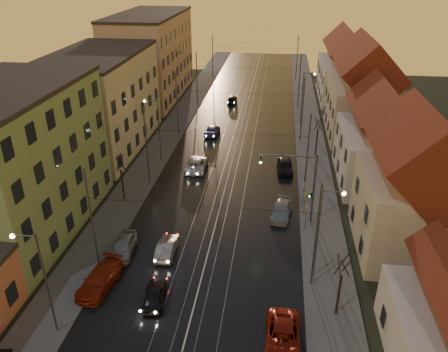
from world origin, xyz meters
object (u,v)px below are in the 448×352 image
at_px(parked_right_2, 285,166).
at_px(driving_car_2, 196,164).
at_px(street_lamp_1, 323,225).
at_px(street_lamp_3, 305,93).
at_px(traffic_light_mast, 304,180).
at_px(driving_car_1, 167,247).
at_px(driving_car_0, 154,295).
at_px(parked_right_0, 283,338).
at_px(street_lamp_0, 40,274).
at_px(driving_car_4, 232,99).
at_px(parked_left_2, 99,280).
at_px(parked_left_3, 123,246).
at_px(street_lamp_2, 156,124).
at_px(parked_right_1, 282,211).
at_px(driving_car_3, 212,130).

bearing_deg(parked_right_2, driving_car_2, -179.02).
xyz_separation_m(street_lamp_1, street_lamp_3, (0.00, 36.00, 0.00)).
relative_size(traffic_light_mast, driving_car_1, 1.81).
distance_m(driving_car_0, driving_car_1, 5.85).
bearing_deg(parked_right_0, driving_car_2, 112.86).
height_order(street_lamp_0, street_lamp_3, same).
relative_size(street_lamp_3, driving_car_4, 2.06).
xyz_separation_m(street_lamp_1, parked_right_2, (-2.59, 19.02, -4.13)).
distance_m(parked_left_2, parked_left_3, 4.44).
bearing_deg(driving_car_4, street_lamp_3, 140.11).
height_order(street_lamp_2, driving_car_0, street_lamp_2).
distance_m(street_lamp_1, parked_right_0, 8.82).
relative_size(driving_car_4, parked_left_2, 0.79).
distance_m(parked_left_3, parked_right_1, 15.48).
relative_size(traffic_light_mast, parked_right_2, 1.62).
distance_m(traffic_light_mast, parked_left_3, 17.11).
xyz_separation_m(parked_left_2, parked_right_1, (13.83, 12.13, -0.09)).
relative_size(street_lamp_1, driving_car_3, 1.77).
bearing_deg(driving_car_4, parked_right_0, 98.30).
distance_m(parked_right_0, parked_right_2, 26.32).
xyz_separation_m(traffic_light_mast, parked_left_2, (-15.59, -11.30, -3.88)).
distance_m(driving_car_4, parked_left_2, 48.88).
relative_size(driving_car_0, parked_right_1, 0.84).
distance_m(driving_car_3, driving_car_4, 15.58).
bearing_deg(driving_car_3, parked_right_0, 107.07).
xyz_separation_m(driving_car_2, driving_car_3, (0.15, 11.57, -0.05)).
xyz_separation_m(traffic_light_mast, driving_car_3, (-11.85, 21.79, -3.94)).
distance_m(traffic_light_mast, driving_car_0, 16.98).
relative_size(street_lamp_0, driving_car_4, 2.06).
bearing_deg(street_lamp_3, street_lamp_1, -90.00).
height_order(street_lamp_2, driving_car_2, street_lamp_2).
bearing_deg(parked_right_1, driving_car_3, 123.50).
height_order(traffic_light_mast, parked_right_2, traffic_light_mast).
distance_m(driving_car_4, parked_right_1, 37.56).
height_order(traffic_light_mast, driving_car_0, traffic_light_mast).
height_order(traffic_light_mast, driving_car_4, traffic_light_mast).
bearing_deg(driving_car_1, parked_left_3, 4.42).
xyz_separation_m(traffic_light_mast, driving_car_4, (-10.66, 37.32, -3.94)).
bearing_deg(parked_right_0, parked_left_3, 148.92).
bearing_deg(parked_left_3, parked_right_2, 48.17).
height_order(driving_car_3, parked_right_1, driving_car_3).
bearing_deg(street_lamp_1, traffic_light_mast, 97.91).
height_order(parked_left_2, parked_right_0, parked_left_2).
xyz_separation_m(traffic_light_mast, parked_right_1, (-1.77, 0.83, -3.97)).
relative_size(street_lamp_2, parked_left_3, 1.86).
xyz_separation_m(street_lamp_0, parked_right_0, (15.54, 0.70, -4.18)).
bearing_deg(driving_car_4, driving_car_1, 87.44).
height_order(street_lamp_1, parked_left_2, street_lamp_1).
distance_m(street_lamp_2, parked_left_2, 23.73).
bearing_deg(street_lamp_3, street_lamp_2, -138.69).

